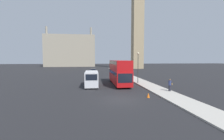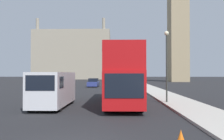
# 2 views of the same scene
# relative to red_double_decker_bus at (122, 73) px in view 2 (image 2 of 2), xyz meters

# --- Properties ---
(building_block_distant) EXTENTS (31.47, 10.16, 24.59)m
(building_block_distant) POSITION_rel_red_double_decker_bus_xyz_m (-19.07, 74.06, 7.70)
(building_block_distant) COLOR #9E937F
(building_block_distant) RESTS_ON ground_plane
(red_double_decker_bus) EXTENTS (2.52, 10.13, 4.30)m
(red_double_decker_bus) POSITION_rel_red_double_decker_bus_xyz_m (0.00, 0.00, 0.00)
(red_double_decker_bus) COLOR #B71114
(red_double_decker_bus) RESTS_ON ground_plane
(white_van) EXTENTS (2.08, 5.52, 2.49)m
(white_van) POSITION_rel_red_double_decker_bus_xyz_m (-4.95, -1.72, -1.07)
(white_van) COLOR silver
(white_van) RESTS_ON ground_plane
(street_lamp) EXTENTS (0.36, 0.36, 5.63)m
(street_lamp) POSITION_rel_red_double_decker_bus_xyz_m (3.54, 0.22, 1.46)
(street_lamp) COLOR #2D332D
(street_lamp) RESTS_ON sidewalk_strip
(parked_sedan) EXTENTS (1.78, 4.70, 1.53)m
(parked_sedan) POSITION_rel_red_double_decker_bus_xyz_m (-4.66, 22.22, -1.71)
(parked_sedan) COLOR navy
(parked_sedan) RESTS_ON ground_plane
(traffic_cone) EXTENTS (0.36, 0.36, 0.55)m
(traffic_cone) POSITION_rel_red_double_decker_bus_xyz_m (1.70, -9.88, -2.13)
(traffic_cone) COLOR orange
(traffic_cone) RESTS_ON ground_plane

